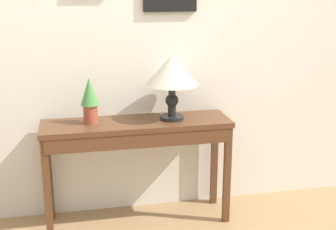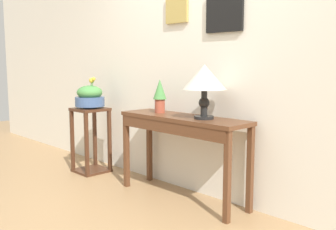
% 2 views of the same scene
% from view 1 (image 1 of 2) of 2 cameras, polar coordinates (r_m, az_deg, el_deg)
% --- Properties ---
extents(back_wall_with_art, '(9.00, 0.13, 2.80)m').
position_cam_1_polar(back_wall_with_art, '(3.31, -4.33, 11.41)').
color(back_wall_with_art, silver).
rests_on(back_wall_with_art, ground).
extents(console_table, '(1.30, 0.36, 0.75)m').
position_cam_1_polar(console_table, '(3.17, -3.85, -2.82)').
color(console_table, '#56331E').
rests_on(console_table, ground).
extents(table_lamp, '(0.36, 0.36, 0.45)m').
position_cam_1_polar(table_lamp, '(3.12, 0.50, 5.29)').
color(table_lamp, black).
rests_on(table_lamp, console_table).
extents(potted_plant_on_console, '(0.12, 0.12, 0.32)m').
position_cam_1_polar(potted_plant_on_console, '(3.10, -9.68, 2.09)').
color(potted_plant_on_console, '#9E4733').
rests_on(potted_plant_on_console, console_table).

